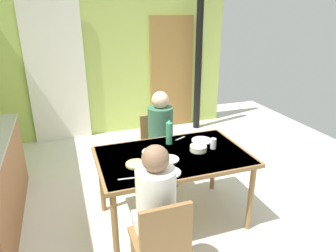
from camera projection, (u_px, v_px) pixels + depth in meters
ground_plane at (159, 220)px, 3.26m from camera, size 7.06×7.06×0.00m
wall_back at (109, 58)px, 5.18m from camera, size 4.19×0.10×2.65m
door_wooden at (172, 74)px, 5.57m from camera, size 0.80×0.05×2.00m
stove_pipe_column at (199, 56)px, 5.34m from camera, size 0.12×0.12×2.65m
curtain_panel at (57, 75)px, 4.90m from camera, size 0.90×0.03×2.23m
dining_table at (173, 161)px, 3.04m from camera, size 1.48×0.93×0.76m
chair_near_diner at (162, 241)px, 2.27m from camera, size 0.40×0.40×0.87m
chair_far_diner at (158, 145)px, 3.86m from camera, size 0.40×0.40×0.87m
person_near_diner at (156, 198)px, 2.28m from camera, size 0.30×0.37×0.77m
person_far_diner at (161, 128)px, 3.64m from camera, size 0.30×0.37×0.77m
water_bottle_green_near at (169, 132)px, 3.22m from camera, size 0.07×0.07×0.27m
serving_bowl_center at (198, 148)px, 3.09m from camera, size 0.17×0.17×0.05m
dinner_plate_near_left at (169, 159)px, 2.91m from camera, size 0.20×0.20×0.01m
dinner_plate_near_right at (202, 140)px, 3.33m from camera, size 0.22×0.22×0.01m
dinner_plate_far_center at (152, 152)px, 3.07m from camera, size 0.20×0.20×0.01m
dinner_plate_far_side at (168, 173)px, 2.68m from camera, size 0.22×0.22×0.01m
drinking_glass_by_near_diner at (213, 144)px, 3.13m from camera, size 0.06×0.06×0.11m
bread_plate_sliced at (136, 164)px, 2.81m from camera, size 0.19×0.19×0.02m
cutlery_knife_near at (127, 179)px, 2.59m from camera, size 0.15×0.03×0.00m
cutlery_fork_near at (180, 138)px, 3.39m from camera, size 0.14×0.08×0.00m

